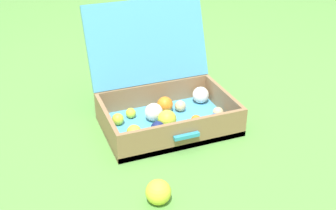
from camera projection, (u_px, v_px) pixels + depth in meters
name	position (u px, v px, depth m)	size (l,w,h in m)	color
ground_plane	(176.00, 118.00, 2.00)	(16.00, 16.00, 0.00)	#569342
open_suitcase	(163.00, 99.00, 1.94)	(0.57, 0.56, 0.50)	#4799C6
stray_ball_on_grass	(158.00, 192.00, 1.47)	(0.09, 0.09, 0.09)	#CCDB38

